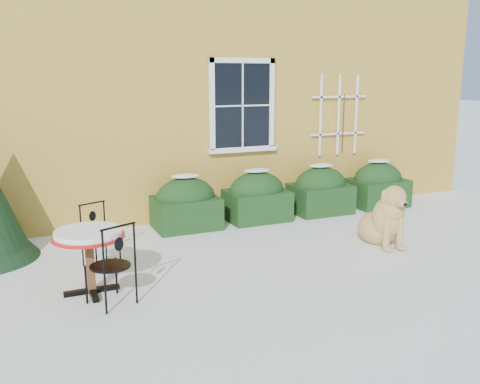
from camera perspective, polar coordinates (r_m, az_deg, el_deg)
name	(u,v)px	position (r m, az deg, el deg)	size (l,w,h in m)	color
ground	(272,277)	(6.86, 3.39, -9.02)	(80.00, 80.00, 0.00)	white
house	(136,43)	(13.03, -11.04, 15.31)	(12.40, 8.40, 6.40)	gold
hedge_row	(289,194)	(9.65, 5.29, -0.23)	(4.95, 0.80, 0.91)	black
bistro_table	(89,241)	(6.41, -15.84, -5.03)	(0.82, 0.82, 0.76)	black
patio_chair_near	(112,264)	(6.07, -13.48, -7.50)	(0.55, 0.54, 0.94)	black
patio_chair_far	(99,235)	(7.35, -14.81, -4.48)	(0.49, 0.48, 0.85)	black
dog	(385,220)	(8.23, 15.19, -2.90)	(0.69, 1.07, 0.98)	tan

